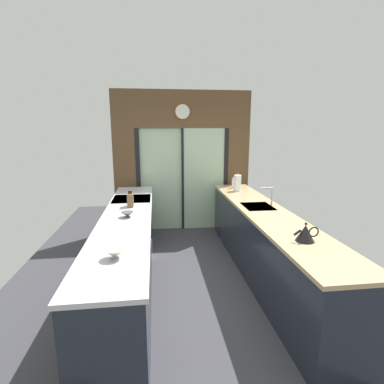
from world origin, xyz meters
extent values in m
cube|color=#38383D|center=(0.00, 0.60, -0.01)|extent=(5.04, 7.60, 0.02)
cube|color=brown|center=(0.00, 2.40, 2.35)|extent=(2.64, 0.08, 0.70)
cube|color=#B2D1AD|center=(-0.42, 2.42, 1.00)|extent=(0.80, 0.02, 2.00)
cube|color=#B2D1AD|center=(0.42, 2.38, 1.00)|extent=(0.80, 0.02, 2.00)
cube|color=black|center=(-0.86, 2.40, 1.00)|extent=(0.08, 0.10, 2.00)
cube|color=black|center=(0.86, 2.40, 1.00)|extent=(0.08, 0.10, 2.00)
cube|color=black|center=(0.00, 2.40, 1.00)|extent=(0.04, 0.10, 2.00)
cube|color=brown|center=(-1.11, 2.40, 1.00)|extent=(0.42, 0.08, 2.00)
cube|color=brown|center=(1.11, 2.40, 1.00)|extent=(0.42, 0.08, 2.00)
cylinder|color=white|center=(0.00, 2.34, 2.30)|extent=(0.26, 0.03, 0.26)
torus|color=#DB4C23|center=(0.00, 2.34, 2.30)|extent=(0.28, 0.02, 0.28)
cube|color=#1E232D|center=(-0.91, -0.33, 0.44)|extent=(0.58, 2.55, 0.88)
cube|color=#1E232D|center=(-0.91, 1.88, 0.44)|extent=(0.58, 0.65, 0.88)
cube|color=#BCBCC1|center=(-0.91, 0.30, 0.90)|extent=(0.62, 3.80, 0.04)
cube|color=#1E232D|center=(0.91, 0.30, 0.44)|extent=(0.58, 3.80, 0.88)
cube|color=tan|center=(0.91, 0.30, 0.90)|extent=(0.62, 3.80, 0.04)
cube|color=#B7BABC|center=(0.89, 0.55, 0.90)|extent=(0.40, 0.48, 0.05)
cylinder|color=#B7BABC|center=(1.09, 0.55, 1.05)|extent=(0.02, 0.02, 0.27)
cylinder|color=#B7BABC|center=(1.00, 0.55, 1.18)|extent=(0.18, 0.02, 0.02)
cube|color=#B7BABC|center=(-0.91, 1.25, 0.44)|extent=(0.58, 0.60, 0.88)
cube|color=black|center=(-0.61, 1.25, 0.48)|extent=(0.01, 0.48, 0.28)
cube|color=black|center=(-0.91, 1.25, 0.91)|extent=(0.58, 0.60, 0.03)
cylinder|color=#B7BABC|center=(-0.61, 1.07, 0.80)|extent=(0.02, 0.04, 0.04)
cylinder|color=#B7BABC|center=(-0.61, 1.25, 0.80)|extent=(0.02, 0.04, 0.04)
cylinder|color=#B7BABC|center=(-0.61, 1.43, 0.80)|extent=(0.02, 0.04, 0.04)
cylinder|color=gray|center=(-0.89, -0.96, 0.92)|extent=(0.08, 0.08, 0.01)
cone|color=gray|center=(-0.89, -0.96, 0.97)|extent=(0.17, 0.17, 0.08)
cylinder|color=#514C47|center=(-0.89, 0.24, 0.92)|extent=(0.07, 0.07, 0.01)
cone|color=#514C47|center=(-0.89, 0.24, 0.96)|extent=(0.16, 0.16, 0.06)
cube|color=brown|center=(-0.89, 0.75, 1.01)|extent=(0.08, 0.14, 0.18)
cylinder|color=black|center=(-0.91, 0.75, 1.12)|extent=(0.02, 0.02, 0.06)
cylinder|color=black|center=(-0.89, 0.75, 1.12)|extent=(0.02, 0.02, 0.05)
cylinder|color=black|center=(-0.87, 0.75, 1.12)|extent=(0.02, 0.02, 0.05)
cone|color=black|center=(0.89, -0.78, 1.00)|extent=(0.18, 0.18, 0.16)
sphere|color=black|center=(0.89, -0.78, 1.10)|extent=(0.03, 0.03, 0.03)
cylinder|color=black|center=(0.81, -0.78, 1.01)|extent=(0.08, 0.02, 0.07)
torus|color=black|center=(0.98, -0.78, 1.01)|extent=(0.11, 0.01, 0.11)
cylinder|color=silver|center=(0.89, 1.88, 1.01)|extent=(0.06, 0.06, 0.17)
cylinder|color=silver|center=(0.89, 1.88, 1.11)|extent=(0.03, 0.03, 0.04)
cylinder|color=black|center=(0.89, 1.88, 1.14)|extent=(0.04, 0.04, 0.01)
cylinder|color=#B7BABC|center=(0.89, 1.62, 0.93)|extent=(0.15, 0.15, 0.01)
cylinder|color=white|center=(0.89, 1.62, 1.06)|extent=(0.13, 0.13, 0.27)
sphere|color=#B7BABC|center=(0.89, 1.62, 1.21)|extent=(0.03, 0.03, 0.03)
camera|label=1|loc=(-0.54, -3.34, 1.99)|focal=27.69mm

